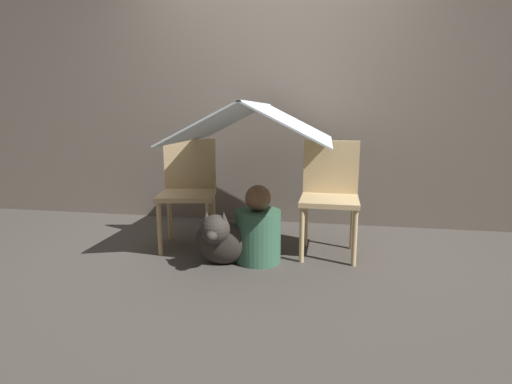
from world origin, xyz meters
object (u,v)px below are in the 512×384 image
(chair_right, at_px, (330,192))
(person_front, at_px, (258,231))
(chair_left, at_px, (188,187))
(dog, at_px, (219,238))

(chair_right, bearing_deg, person_front, -148.75)
(chair_left, distance_m, chair_right, 1.12)
(chair_right, xyz_separation_m, dog, (-0.75, -0.43, -0.27))
(person_front, distance_m, dog, 0.29)
(person_front, height_order, dog, person_front)
(chair_right, height_order, person_front, chair_right)
(chair_right, relative_size, person_front, 1.52)
(chair_right, relative_size, dog, 2.03)
(chair_right, distance_m, person_front, 0.63)
(person_front, bearing_deg, chair_right, 29.92)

